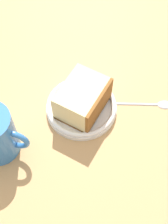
# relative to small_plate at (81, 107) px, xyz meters

# --- Properties ---
(ground_plane) EXTENTS (1.51, 1.51, 0.03)m
(ground_plane) POSITION_rel_small_plate_xyz_m (0.05, -0.01, -0.02)
(ground_plane) COLOR tan
(small_plate) EXTENTS (0.14, 0.14, 0.02)m
(small_plate) POSITION_rel_small_plate_xyz_m (0.00, 0.00, 0.00)
(small_plate) COLOR white
(small_plate) RESTS_ON ground_plane
(cake_slice) EXTENTS (0.11, 0.10, 0.06)m
(cake_slice) POSITION_rel_small_plate_xyz_m (0.00, 0.00, 0.03)
(cake_slice) COLOR brown
(cake_slice) RESTS_ON small_plate
(teaspoon) EXTENTS (0.04, 0.12, 0.01)m
(teaspoon) POSITION_rel_small_plate_xyz_m (-0.05, 0.14, -0.01)
(teaspoon) COLOR silver
(teaspoon) RESTS_ON ground_plane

